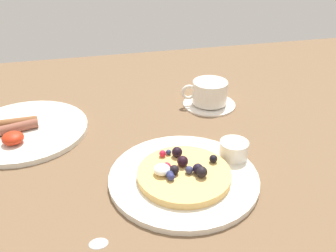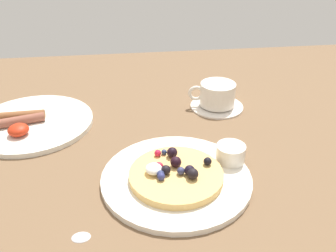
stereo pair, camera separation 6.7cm
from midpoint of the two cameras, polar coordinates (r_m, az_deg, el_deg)
name	(u,v)px [view 1 (the left image)]	position (r cm, az deg, el deg)	size (l,w,h in cm)	color
ground_plane	(136,151)	(77.38, -7.56, -4.00)	(199.78, 115.26, 3.00)	brown
pancake_plate	(184,178)	(66.29, -0.51, -8.08)	(26.77, 26.77, 1.11)	white
pancake_with_berries	(183,173)	(64.86, -0.60, -7.43)	(16.57, 16.57, 3.33)	#E3B564
syrup_ramekin	(234,149)	(70.13, 7.45, -3.68)	(5.45, 5.45, 3.35)	white
breakfast_plate	(25,130)	(87.15, -23.38, -0.66)	(26.93, 26.93, 1.12)	white
fried_breakfast	(11,129)	(85.63, -25.29, -0.49)	(11.48, 12.12, 2.58)	brown
coffee_saucer	(209,104)	(92.02, 4.32, 3.45)	(12.97, 12.97, 0.82)	silver
coffee_cup	(209,92)	(90.59, 4.31, 5.28)	(11.44, 8.51, 5.47)	white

